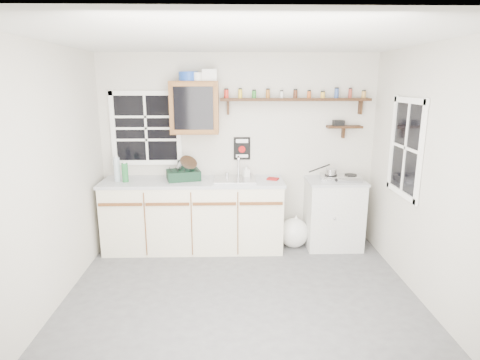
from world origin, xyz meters
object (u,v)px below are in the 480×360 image
(dish_rack, at_px, (185,172))
(main_cabinet, at_px, (194,214))
(right_cabinet, at_px, (333,213))
(upper_cabinet, at_px, (195,108))
(spice_shelf, at_px, (295,99))
(hotplate, at_px, (341,177))

(dish_rack, bearing_deg, main_cabinet, -34.76)
(right_cabinet, relative_size, dish_rack, 1.93)
(upper_cabinet, distance_m, spice_shelf, 1.28)
(right_cabinet, distance_m, spice_shelf, 1.58)
(right_cabinet, relative_size, spice_shelf, 0.48)
(main_cabinet, bearing_deg, dish_rack, 159.41)
(upper_cabinet, xyz_separation_m, hotplate, (1.86, -0.14, -0.88))
(right_cabinet, distance_m, hotplate, 0.49)
(right_cabinet, height_order, hotplate, hotplate)
(spice_shelf, bearing_deg, right_cabinet, -19.52)
(spice_shelf, height_order, hotplate, spice_shelf)
(main_cabinet, distance_m, hotplate, 1.96)
(spice_shelf, distance_m, dish_rack, 1.69)
(right_cabinet, relative_size, hotplate, 1.68)
(upper_cabinet, xyz_separation_m, spice_shelf, (1.27, 0.07, 0.10))
(main_cabinet, relative_size, spice_shelf, 1.21)
(right_cabinet, bearing_deg, main_cabinet, -179.21)
(spice_shelf, xyz_separation_m, hotplate, (0.59, -0.21, -0.98))
(upper_cabinet, xyz_separation_m, dish_rack, (-0.14, -0.10, -0.81))
(upper_cabinet, bearing_deg, right_cabinet, -3.76)
(upper_cabinet, bearing_deg, dish_rack, -143.46)
(upper_cabinet, bearing_deg, hotplate, -4.25)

